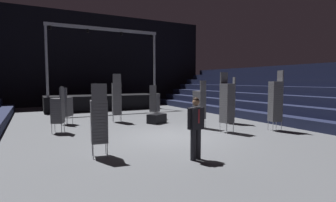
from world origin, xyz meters
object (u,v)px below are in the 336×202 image
(man_with_tie, at_px, (196,125))
(chair_stack_aisle_left, at_px, (230,100))
(stage_riser, at_px, (102,101))
(chair_stack_mid_right, at_px, (58,110))
(chair_stack_rear_left, at_px, (275,101))
(chair_stack_rear_centre, at_px, (227,102))
(chair_stack_front_right, at_px, (199,104))
(chair_stack_mid_left, at_px, (66,106))
(equipment_road_case, at_px, (157,119))
(chair_stack_mid_centre, at_px, (155,102))
(chair_stack_rear_right, at_px, (99,120))
(chair_stack_front_left, at_px, (117,98))

(man_with_tie, distance_m, chair_stack_aisle_left, 6.50)
(stage_riser, distance_m, chair_stack_mid_right, 8.95)
(chair_stack_rear_left, relative_size, chair_stack_rear_centre, 1.03)
(chair_stack_front_right, bearing_deg, chair_stack_rear_left, -58.26)
(chair_stack_rear_left, bearing_deg, man_with_tie, 128.13)
(chair_stack_mid_left, bearing_deg, chair_stack_aisle_left, 19.90)
(chair_stack_rear_left, xyz_separation_m, equipment_road_case, (-3.64, 4.12, -1.05))
(stage_riser, height_order, man_with_tie, stage_riser)
(chair_stack_front_right, distance_m, equipment_road_case, 2.52)
(chair_stack_mid_right, distance_m, chair_stack_rear_centre, 6.91)
(man_with_tie, xyz_separation_m, chair_stack_rear_left, (5.30, 1.91, 0.33))
(chair_stack_mid_right, xyz_separation_m, chair_stack_mid_centre, (5.16, 1.81, 0.00))
(chair_stack_rear_centre, bearing_deg, chair_stack_mid_left, -49.61)
(chair_stack_mid_centre, height_order, chair_stack_rear_right, chair_stack_rear_right)
(chair_stack_front_left, xyz_separation_m, chair_stack_front_right, (2.82, -3.36, -0.17))
(chair_stack_rear_centre, height_order, chair_stack_aisle_left, chair_stack_rear_centre)
(man_with_tie, xyz_separation_m, chair_stack_front_right, (2.82, 3.95, 0.12))
(chair_stack_front_right, xyz_separation_m, chair_stack_mid_left, (-5.22, 3.78, -0.17))
(chair_stack_front_right, xyz_separation_m, chair_stack_rear_centre, (0.40, -1.39, 0.17))
(chair_stack_front_right, bearing_deg, chair_stack_mid_right, 144.70)
(man_with_tie, height_order, chair_stack_mid_left, chair_stack_mid_left)
(chair_stack_front_left, bearing_deg, chair_stack_aisle_left, -22.99)
(chair_stack_front_right, relative_size, equipment_road_case, 2.37)
(chair_stack_mid_left, relative_size, chair_stack_rear_centre, 0.73)
(chair_stack_front_left, height_order, chair_stack_rear_centre, same)
(man_with_tie, bearing_deg, chair_stack_rear_centre, -150.24)
(chair_stack_mid_right, bearing_deg, chair_stack_rear_left, -92.53)
(chair_stack_front_right, distance_m, chair_stack_rear_centre, 1.46)
(chair_stack_rear_right, xyz_separation_m, chair_stack_aisle_left, (7.11, 2.81, 0.13))
(man_with_tie, height_order, equipment_road_case, man_with_tie)
(chair_stack_rear_centre, relative_size, chair_stack_aisle_left, 1.07)
(chair_stack_mid_left, relative_size, chair_stack_rear_left, 0.70)
(chair_stack_front_left, bearing_deg, chair_stack_mid_left, 178.88)
(man_with_tie, relative_size, chair_stack_aisle_left, 0.73)
(man_with_tie, distance_m, chair_stack_rear_centre, 4.12)
(man_with_tie, bearing_deg, chair_stack_aisle_left, -147.39)
(chair_stack_mid_right, relative_size, chair_stack_mid_centre, 1.00)
(chair_stack_mid_right, relative_size, equipment_road_case, 2.09)
(chair_stack_mid_centre, bearing_deg, chair_stack_rear_left, -7.72)
(man_with_tie, relative_size, chair_stack_mid_left, 0.94)
(chair_stack_front_left, bearing_deg, man_with_tie, -81.16)
(chair_stack_mid_right, bearing_deg, chair_stack_front_left, -38.69)
(stage_riser, distance_m, chair_stack_rear_left, 12.73)
(chair_stack_front_left, relative_size, chair_stack_mid_centre, 1.32)
(chair_stack_rear_left, bearing_deg, chair_stack_mid_centre, 47.45)
(chair_stack_aisle_left, distance_m, equipment_road_case, 3.77)
(stage_riser, bearing_deg, man_with_tie, -93.21)
(chair_stack_mid_left, bearing_deg, man_with_tie, -27.52)
(chair_stack_rear_left, distance_m, chair_stack_aisle_left, 2.42)
(chair_stack_rear_left, bearing_deg, chair_stack_rear_right, 111.61)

